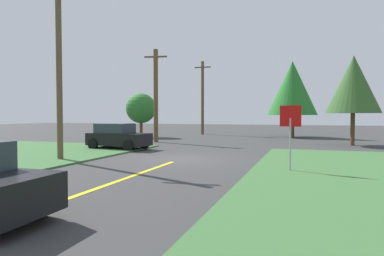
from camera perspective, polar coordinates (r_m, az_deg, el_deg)
The scene contains 10 objects.
ground_plane at distance 16.94m, azimuth -1.93°, elevation -5.17°, with size 120.00×120.00×0.00m, color #383838.
lane_stripe_center at distance 9.94m, azimuth -18.43°, elevation -10.51°, with size 0.20×14.00×0.01m, color yellow.
stop_sign at distance 13.53m, azimuth 15.88°, elevation 0.48°, with size 0.79×0.16×2.52m.
parked_car_near_building at distance 22.21m, azimuth -12.11°, elevation -1.38°, with size 4.10×2.30×1.62m.
utility_pole_near at distance 17.71m, azimuth -21.02°, elevation 9.26°, with size 1.80×0.27×8.51m.
utility_pole_mid at distance 27.60m, azimuth -5.97°, elevation 5.44°, with size 1.79×0.43×7.31m.
utility_pole_far at distance 38.27m, azimuth 1.75°, elevation 5.10°, with size 1.80×0.33×8.01m.
oak_tree_left at distance 35.09m, azimuth 16.16°, elevation 6.31°, with size 4.75×4.75×7.37m.
pine_tree_center at distance 33.96m, azimuth -8.38°, elevation 3.21°, with size 2.91×2.91×4.25m.
oak_tree_right at distance 27.02m, azimuth 25.01°, elevation 6.52°, with size 3.68×3.68×6.34m.
Camera 1 is at (5.83, -15.76, 2.18)m, focal length 32.43 mm.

